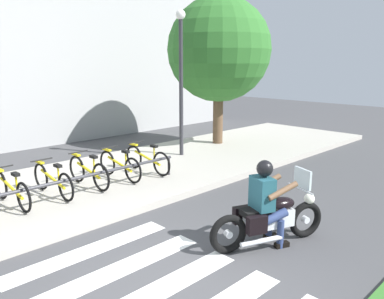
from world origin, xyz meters
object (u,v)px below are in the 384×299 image
object	(u,v)px
bicycle_4	(53,180)
bicycle_3	(12,189)
bicycle_6	(120,165)
bicycle_7	(147,159)
rider	(266,197)
street_lamp	(181,72)
bike_rack	(44,186)
tree_near_rack	(219,50)
bicycle_5	(88,172)
motorcycle	(270,218)

from	to	relation	value
bicycle_4	bicycle_3	bearing A→B (deg)	179.99
bicycle_4	bicycle_6	size ratio (longest dim) A/B	1.03
bicycle_7	rider	bearing A→B (deg)	-102.57
rider	street_lamp	distance (m)	6.11
bicycle_6	bike_rack	xyz separation A→B (m)	(-2.09, -0.55, 0.09)
bicycle_4	bike_rack	xyz separation A→B (m)	(-0.42, -0.56, 0.09)
bicycle_4	tree_near_rack	distance (m)	7.23
bicycle_4	tree_near_rack	bearing A→B (deg)	10.22
bicycle_6	bicycle_7	bearing A→B (deg)	0.01
bicycle_4	bicycle_5	size ratio (longest dim) A/B	1.04
bicycle_6	motorcycle	bearing A→B (deg)	-90.65
bicycle_5	street_lamp	bearing A→B (deg)	12.24
bicycle_3	bicycle_4	world-z (taller)	bicycle_4
bicycle_3	bicycle_4	xyz separation A→B (m)	(0.84, -0.00, 0.00)
motorcycle	rider	distance (m)	0.37
bicycle_4	bicycle_7	size ratio (longest dim) A/B	0.99
bicycle_3	street_lamp	world-z (taller)	street_lamp
street_lamp	tree_near_rack	xyz separation A→B (m)	(2.11, 0.40, 0.67)
bicycle_3	street_lamp	distance (m)	5.76
motorcycle	bicycle_4	bearing A→B (deg)	110.60
bicycle_5	rider	bearing A→B (deg)	-80.51
bicycle_4	motorcycle	bearing A→B (deg)	-69.40
motorcycle	tree_near_rack	world-z (taller)	tree_near_rack
bicycle_6	rider	bearing A→B (deg)	-91.60
bicycle_3	bicycle_5	distance (m)	1.67
bicycle_3	bike_rack	size ratio (longest dim) A/B	0.26
bicycle_5	bicycle_7	world-z (taller)	bicycle_5
bicycle_3	bicycle_6	bearing A→B (deg)	-0.02
bicycle_3	bicycle_6	distance (m)	2.51
bike_rack	street_lamp	bearing A→B (deg)	15.37
rider	bicycle_7	distance (m)	4.41
bicycle_3	bicycle_7	world-z (taller)	bicycle_7
motorcycle	bicycle_3	distance (m)	4.98
bicycle_4	tree_near_rack	xyz separation A→B (m)	(6.55, 1.18, 2.83)
motorcycle	street_lamp	size ratio (longest dim) A/B	0.45
bicycle_3	street_lamp	size ratio (longest dim) A/B	0.39
bicycle_5	tree_near_rack	xyz separation A→B (m)	(5.71, 1.18, 2.82)
bicycle_4	bicycle_7	bearing A→B (deg)	-0.01
bicycle_3	tree_near_rack	bearing A→B (deg)	9.08
bike_rack	tree_near_rack	world-z (taller)	tree_near_rack
bicycle_3	tree_near_rack	xyz separation A→B (m)	(7.39, 1.18, 2.83)
bicycle_3	bicycle_7	size ratio (longest dim) A/B	0.99
bike_rack	street_lamp	xyz separation A→B (m)	(4.86, 1.34, 2.06)
rider	tree_near_rack	bearing A→B (deg)	47.60
rider	bike_rack	xyz separation A→B (m)	(-1.97, 3.74, -0.24)
bicycle_3	tree_near_rack	size ratio (longest dim) A/B	0.33
bicycle_4	bicycle_6	distance (m)	1.67
rider	street_lamp	world-z (taller)	street_lamp
bicycle_5	tree_near_rack	world-z (taller)	tree_near_rack
rider	bicycle_3	xyz separation A→B (m)	(-2.39, 4.29, -0.34)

